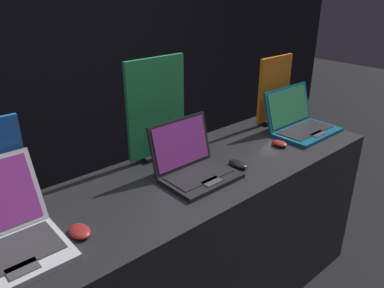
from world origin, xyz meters
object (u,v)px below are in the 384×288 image
at_px(laptop_back, 300,122).
at_px(mouse_middle, 238,164).
at_px(mouse_front, 80,231).
at_px(mouse_back, 279,144).
at_px(promo_stand_back, 274,92).
at_px(promo_stand_middle, 157,112).
at_px(laptop_middle, 193,164).
at_px(laptop_front, 4,234).

bearing_deg(laptop_back, mouse_middle, -173.30).
relative_size(mouse_front, mouse_middle, 0.92).
bearing_deg(mouse_middle, mouse_back, 2.82).
bearing_deg(laptop_back, promo_stand_back, 90.00).
relative_size(promo_stand_middle, promo_stand_back, 1.22).
xyz_separation_m(laptop_middle, laptop_back, (0.84, -0.00, -0.00)).
bearing_deg(promo_stand_middle, laptop_back, -17.96).
xyz_separation_m(laptop_front, promo_stand_back, (1.65, 0.17, 0.13)).
xyz_separation_m(laptop_front, promo_stand_middle, (0.81, 0.24, 0.18)).
xyz_separation_m(laptop_front, mouse_back, (1.38, -0.08, -0.05)).
distance_m(laptop_front, promo_stand_middle, 0.86).
bearing_deg(promo_stand_back, mouse_middle, -155.93).
relative_size(laptop_front, laptop_middle, 1.16).
relative_size(mouse_front, laptop_back, 0.25).
xyz_separation_m(laptop_back, mouse_back, (-0.27, -0.06, -0.04)).
height_order(laptop_middle, promo_stand_back, promo_stand_back).
xyz_separation_m(mouse_middle, mouse_back, (0.35, 0.02, 0.00)).
bearing_deg(mouse_front, promo_stand_middle, 29.18).
distance_m(mouse_front, laptop_middle, 0.59).
relative_size(laptop_back, promo_stand_back, 0.96).
relative_size(laptop_middle, promo_stand_back, 0.80).
xyz_separation_m(mouse_front, promo_stand_middle, (0.59, 0.33, 0.23)).
bearing_deg(mouse_middle, promo_stand_back, 24.07).
bearing_deg(laptop_middle, mouse_middle, -19.10).
bearing_deg(mouse_front, laptop_middle, 5.97).
distance_m(mouse_back, promo_stand_back, 0.41).
relative_size(laptop_front, mouse_middle, 3.51).
distance_m(laptop_back, promo_stand_back, 0.25).
bearing_deg(mouse_back, promo_stand_middle, 150.29).
bearing_deg(laptop_front, mouse_middle, -5.59).
relative_size(mouse_middle, laptop_back, 0.27).
bearing_deg(mouse_middle, promo_stand_middle, 122.74).
bearing_deg(promo_stand_middle, laptop_middle, -90.00).
bearing_deg(laptop_front, laptop_back, -0.98).
bearing_deg(laptop_middle, promo_stand_back, 13.36).
bearing_deg(mouse_back, laptop_back, 11.74).
distance_m(laptop_middle, mouse_middle, 0.24).
bearing_deg(laptop_back, laptop_middle, 179.72).
height_order(mouse_front, mouse_middle, same).
relative_size(mouse_middle, mouse_back, 1.19).
height_order(mouse_middle, promo_stand_back, promo_stand_back).
xyz_separation_m(laptop_middle, promo_stand_middle, (0.00, 0.27, 0.18)).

